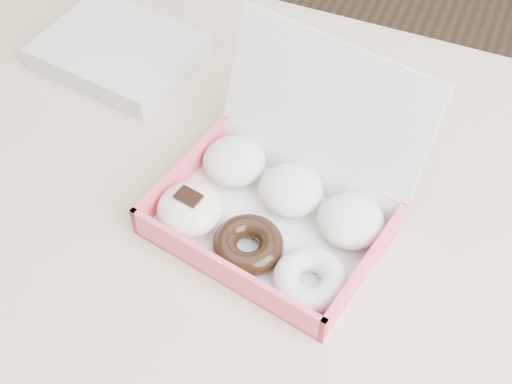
% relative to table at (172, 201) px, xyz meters
% --- Properties ---
extents(table, '(1.20, 0.80, 0.75)m').
position_rel_table_xyz_m(table, '(0.00, 0.00, 0.00)').
color(table, tan).
rests_on(table, ground).
extents(donut_box, '(0.32, 0.30, 0.20)m').
position_rel_table_xyz_m(donut_box, '(0.17, -0.03, 0.11)').
color(donut_box, white).
rests_on(donut_box, table).
extents(newspapers, '(0.25, 0.21, 0.04)m').
position_rel_table_xyz_m(newspapers, '(-0.16, 0.17, 0.10)').
color(newspapers, silver).
rests_on(newspapers, table).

